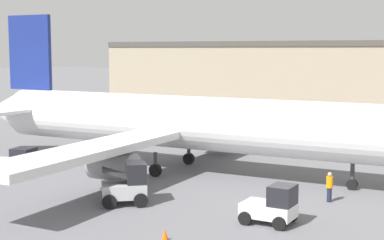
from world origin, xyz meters
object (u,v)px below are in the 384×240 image
object	(u,v)px
belt_loader_truck	(127,185)
safety_cone_near	(165,235)
ground_crew_worker	(329,186)
baggage_tug	(273,206)
airplane	(181,123)
pushback_tug	(17,161)

from	to	relation	value
belt_loader_truck	safety_cone_near	distance (m)	7.15
belt_loader_truck	ground_crew_worker	bearing A→B (deg)	-8.30
baggage_tug	ground_crew_worker	bearing A→B (deg)	77.94
belt_loader_truck	airplane	bearing A→B (deg)	62.18
baggage_tug	safety_cone_near	world-z (taller)	baggage_tug
belt_loader_truck	safety_cone_near	world-z (taller)	belt_loader_truck
ground_crew_worker	belt_loader_truck	bearing A→B (deg)	15.21
baggage_tug	belt_loader_truck	xyz separation A→B (m)	(-8.95, -0.39, 0.18)
belt_loader_truck	pushback_tug	distance (m)	12.25
baggage_tug	pushback_tug	size ratio (longest dim) A/B	0.77
ground_crew_worker	safety_cone_near	bearing A→B (deg)	49.86
airplane	baggage_tug	distance (m)	14.63
ground_crew_worker	belt_loader_truck	distance (m)	11.99
baggage_tug	belt_loader_truck	bearing A→B (deg)	-177.12
airplane	ground_crew_worker	size ratio (longest dim) A/B	22.29
pushback_tug	safety_cone_near	bearing A→B (deg)	-36.05
ground_crew_worker	baggage_tug	size ratio (longest dim) A/B	0.66
ground_crew_worker	belt_loader_truck	world-z (taller)	belt_loader_truck
baggage_tug	pushback_tug	xyz separation A→B (m)	(-20.85, 2.49, -0.03)
pushback_tug	airplane	bearing A→B (deg)	21.79
airplane	pushback_tug	world-z (taller)	airplane
ground_crew_worker	baggage_tug	distance (m)	5.99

